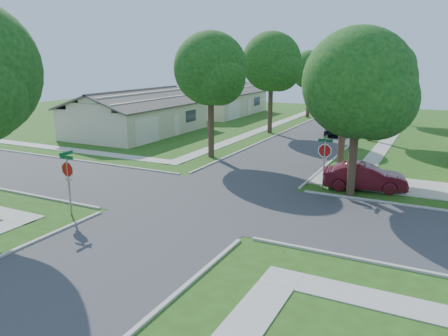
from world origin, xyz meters
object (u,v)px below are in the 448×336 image
at_px(tree_e_near, 346,82).
at_px(tree_w_near, 211,72).
at_px(tree_ne_corner, 359,88).
at_px(house_nw_near, 138,118).
at_px(tree_e_far, 393,68).
at_px(car_curb_east, 334,129).
at_px(tree_w_mid, 272,65).
at_px(stop_sign_ne, 325,153).
at_px(car_driveway, 364,177).
at_px(stop_sign_sw, 68,172).
at_px(tree_e_mid, 376,68).
at_px(tree_w_far, 310,72).
at_px(car_curb_west, 340,104).
at_px(house_nw_far, 219,102).

xyz_separation_m(tree_e_near, tree_w_near, (-9.40, 0.00, 0.47)).
height_order(tree_ne_corner, house_nw_near, tree_ne_corner).
distance_m(tree_e_far, tree_ne_corner, 29.85).
bearing_deg(car_curb_east, tree_e_near, -81.73).
relative_size(tree_w_mid, car_curb_east, 2.54).
height_order(stop_sign_ne, car_driveway, stop_sign_ne).
distance_m(tree_e_near, tree_w_near, 9.41).
bearing_deg(tree_e_far, house_nw_near, -137.50).
height_order(stop_sign_sw, tree_w_near, tree_w_near).
xyz_separation_m(tree_e_mid, tree_w_far, (-9.41, 13.00, -0.75)).
height_order(tree_w_far, car_curb_west, tree_w_far).
relative_size(tree_e_far, tree_w_far, 1.09).
bearing_deg(tree_e_far, stop_sign_sw, -103.73).
bearing_deg(house_nw_far, house_nw_near, -90.00).
relative_size(tree_e_near, tree_w_near, 0.92).
bearing_deg(tree_e_mid, house_nw_far, 152.09).
xyz_separation_m(stop_sign_sw, car_curb_east, (5.90, 27.10, -1.39)).
distance_m(tree_e_near, tree_w_far, 26.71).
bearing_deg(tree_w_mid, stop_sign_sw, -90.13).
bearing_deg(stop_sign_ne, tree_w_mid, 119.80).
distance_m(tree_e_mid, tree_w_near, 15.25).
height_order(tree_e_mid, car_driveway, tree_e_mid).
height_order(stop_sign_ne, tree_w_far, tree_w_far).
height_order(stop_sign_sw, tree_w_mid, tree_w_mid).
height_order(tree_e_far, house_nw_near, tree_e_far).
bearing_deg(tree_w_near, stop_sign_sw, -90.23).
distance_m(stop_sign_ne, car_driveway, 2.57).
relative_size(tree_ne_corner, house_nw_near, 0.64).
relative_size(stop_sign_sw, house_nw_near, 0.22).
height_order(tree_e_mid, house_nw_near, tree_e_mid).
bearing_deg(stop_sign_sw, tree_w_far, 89.93).
bearing_deg(car_driveway, house_nw_far, 27.80).
height_order(stop_sign_sw, stop_sign_ne, same).
bearing_deg(stop_sign_ne, stop_sign_sw, -135.00).
distance_m(house_nw_near, car_curb_east, 18.74).
xyz_separation_m(tree_w_far, house_nw_far, (-11.34, -2.01, -3.99)).
height_order(tree_w_near, car_driveway, tree_w_near).
distance_m(tree_e_near, car_curb_west, 37.52).
xyz_separation_m(tree_e_near, car_curb_west, (-7.95, 36.32, -5.04)).
height_order(tree_e_far, car_curb_west, tree_e_far).
height_order(house_nw_near, car_driveway, house_nw_near).
xyz_separation_m(tree_w_mid, tree_w_far, (-0.01, 13.00, -0.98)).
distance_m(tree_w_near, tree_w_mid, 12.01).
bearing_deg(car_curb_east, tree_e_mid, -27.94).
distance_m(tree_w_mid, house_nw_near, 13.77).
bearing_deg(car_driveway, stop_sign_ne, 98.23).
distance_m(tree_w_mid, tree_w_far, 13.04).
bearing_deg(tree_e_near, tree_w_near, 180.00).
relative_size(tree_e_near, house_nw_far, 0.61).
xyz_separation_m(tree_w_near, car_driveway, (11.42, -3.51, -5.38)).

